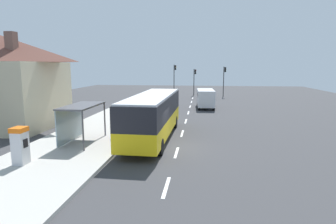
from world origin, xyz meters
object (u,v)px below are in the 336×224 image
at_px(bus, 153,114).
at_px(recycling_bin_red, 117,131).
at_px(white_van, 206,97).
at_px(traffic_light_median, 195,78).
at_px(sedan_near, 205,94).
at_px(recycling_bin_blue, 120,129).
at_px(bus_shelter, 78,114).
at_px(traffic_light_near_side, 224,77).
at_px(ticket_machine, 20,145).
at_px(traffic_light_far_side, 175,75).

relative_size(bus, recycling_bin_red, 11.64).
distance_m(white_van, traffic_light_median, 15.50).
distance_m(bus, sedan_near, 26.99).
xyz_separation_m(sedan_near, recycling_bin_blue, (-6.50, -26.63, -0.14)).
relative_size(bus, bus_shelter, 2.76).
xyz_separation_m(recycling_bin_red, traffic_light_median, (4.60, 31.90, 2.51)).
distance_m(white_van, traffic_light_near_side, 14.23).
relative_size(sedan_near, ticket_machine, 2.30).
relative_size(white_van, ticket_machine, 2.72).
bearing_deg(recycling_bin_blue, ticket_machine, -116.55).
distance_m(traffic_light_near_side, traffic_light_median, 5.35).
height_order(sedan_near, recycling_bin_red, sedan_near).
xyz_separation_m(bus, traffic_light_near_side, (7.21, 29.64, 1.57)).
relative_size(bus, traffic_light_median, 2.33).
bearing_deg(ticket_machine, recycling_bin_red, 60.80).
height_order(white_van, ticket_machine, white_van).
xyz_separation_m(recycling_bin_red, recycling_bin_blue, (0.00, 0.70, 0.00)).
distance_m(traffic_light_far_side, traffic_light_median, 3.63).
bearing_deg(sedan_near, bus_shelter, -106.86).
relative_size(traffic_light_near_side, bus_shelter, 1.29).
distance_m(recycling_bin_red, traffic_light_median, 32.33).
bearing_deg(traffic_light_near_side, white_van, -103.55).
distance_m(bus, recycling_bin_blue, 2.76).
xyz_separation_m(ticket_machine, bus_shelter, (1.09, 4.50, 0.93)).
height_order(recycling_bin_blue, traffic_light_far_side, traffic_light_far_side).
xyz_separation_m(ticket_machine, traffic_light_far_side, (4.40, 37.01, 2.44)).
bearing_deg(bus, ticket_machine, -131.41).
bearing_deg(recycling_bin_blue, traffic_light_far_side, 87.94).
xyz_separation_m(sedan_near, traffic_light_median, (-1.89, 4.57, 2.37)).
relative_size(recycling_bin_blue, traffic_light_far_side, 0.17).
height_order(traffic_light_near_side, traffic_light_median, traffic_light_near_side).
bearing_deg(bus, traffic_light_near_side, 76.33).
relative_size(ticket_machine, recycling_bin_blue, 2.04).
bearing_deg(white_van, ticket_machine, -113.30).
xyz_separation_m(bus, traffic_light_median, (2.11, 31.24, 1.32)).
distance_m(sedan_near, traffic_light_near_side, 5.09).
height_order(white_van, recycling_bin_red, white_van).
bearing_deg(white_van, traffic_light_far_side, 110.12).
relative_size(ticket_machine, traffic_light_median, 0.41).
xyz_separation_m(traffic_light_near_side, bus_shelter, (-11.91, -31.71, -1.32)).
distance_m(recycling_bin_blue, traffic_light_median, 31.64).
distance_m(bus, white_van, 16.44).
relative_size(bus, recycling_bin_blue, 11.64).
distance_m(traffic_light_near_side, traffic_light_far_side, 8.64).
bearing_deg(ticket_machine, recycling_bin_blue, 63.45).
relative_size(ticket_machine, recycling_bin_red, 2.04).
relative_size(sedan_near, recycling_bin_blue, 4.70).
xyz_separation_m(white_van, traffic_light_near_side, (3.30, 13.68, 2.07)).
relative_size(recycling_bin_red, recycling_bin_blue, 1.00).
relative_size(sedan_near, traffic_light_far_side, 0.81).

